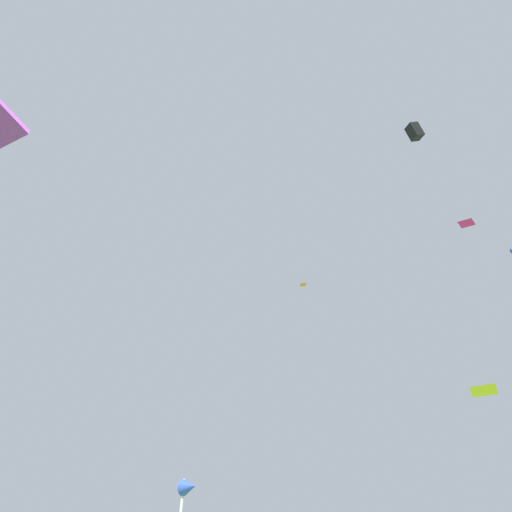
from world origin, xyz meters
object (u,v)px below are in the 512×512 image
distant_kite_magenta_low_left (466,223)px  distant_kite_orange_high_left (303,284)px  distant_kite_black_overhead_distant (415,132)px  marker_flag (187,497)px  distant_kite_yellow_mid_left (483,390)px

distant_kite_magenta_low_left → distant_kite_orange_high_left: 11.60m
distant_kite_black_overhead_distant → marker_flag: bearing=-124.7°
distant_kite_black_overhead_distant → distant_kite_magenta_low_left: bearing=90.2°
distant_kite_yellow_mid_left → marker_flag: 12.08m
distant_kite_yellow_mid_left → distant_kite_magenta_low_left: bearing=74.3°
distant_kite_orange_high_left → distant_kite_yellow_mid_left: size_ratio=0.41×
distant_kite_yellow_mid_left → marker_flag: size_ratio=0.60×
distant_kite_orange_high_left → marker_flag: 23.81m
distant_kite_orange_high_left → marker_flag: bearing=-66.4°
distant_kite_black_overhead_distant → distant_kite_orange_high_left: bearing=140.4°
distant_kite_orange_high_left → distant_kite_black_overhead_distant: size_ratio=0.54×
distant_kite_yellow_mid_left → distant_kite_orange_high_left: bearing=152.4°
distant_kite_magenta_low_left → distant_kite_black_overhead_distant: distant_kite_magenta_low_left is taller
distant_kite_magenta_low_left → marker_flag: 23.29m
distant_kite_black_overhead_distant → marker_flag: distant_kite_black_overhead_distant is taller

